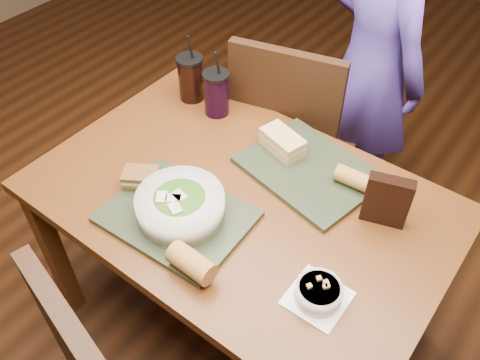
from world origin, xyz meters
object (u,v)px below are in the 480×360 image
at_px(chair_far, 295,135).
at_px(dining_table, 240,214).
at_px(sandwich_near, 141,178).
at_px(salad_bowl, 180,204).
at_px(tray_far, 309,170).
at_px(sandwich_far, 282,142).
at_px(cup_berry, 216,93).
at_px(soup_bowl, 319,293).
at_px(chip_bag, 387,201).
at_px(diner, 371,67).
at_px(tray_near, 177,216).
at_px(cup_cola, 191,78).
at_px(baguette_near, 192,263).
at_px(baguette_far, 353,178).

bearing_deg(chair_far, dining_table, -76.02).
bearing_deg(sandwich_near, salad_bowl, -6.42).
xyz_separation_m(tray_far, salad_bowl, (-0.20, -0.40, 0.05)).
distance_m(sandwich_far, cup_berry, 0.33).
distance_m(soup_bowl, chip_bag, 0.35).
bearing_deg(diner, soup_bowl, 131.80).
distance_m(tray_far, sandwich_near, 0.54).
xyz_separation_m(tray_near, cup_cola, (-0.37, 0.49, 0.08)).
relative_size(tray_far, baguette_near, 3.14).
bearing_deg(baguette_far, cup_berry, 175.28).
bearing_deg(baguette_far, salad_bowl, -129.22).
distance_m(baguette_far, cup_berry, 0.59).
relative_size(sandwich_near, chip_bag, 0.78).
xyz_separation_m(tray_far, cup_cola, (-0.58, 0.08, 0.08)).
bearing_deg(cup_cola, salad_bowl, -51.75).
bearing_deg(soup_bowl, tray_far, 124.78).
xyz_separation_m(baguette_near, cup_cola, (-0.54, 0.61, 0.04)).
height_order(tray_near, salad_bowl, salad_bowl).
height_order(salad_bowl, sandwich_near, salad_bowl).
height_order(chair_far, chip_bag, chair_far).
height_order(sandwich_far, baguette_near, baguette_near).
bearing_deg(cup_cola, chip_bag, -8.13).
bearing_deg(sandwich_near, cup_cola, 112.93).
relative_size(chair_far, baguette_far, 8.98).
relative_size(sandwich_far, baguette_far, 1.54).
height_order(diner, cup_cola, diner).
distance_m(diner, baguette_near, 1.23).
bearing_deg(salad_bowl, baguette_far, 50.78).
distance_m(salad_bowl, cup_berry, 0.53).
bearing_deg(sandwich_far, cup_berry, 172.46).
height_order(dining_table, baguette_far, baguette_far).
xyz_separation_m(salad_bowl, soup_bowl, (0.47, 0.01, -0.03)).
bearing_deg(baguette_near, salad_bowl, 140.28).
height_order(tray_near, baguette_near, baguette_near).
bearing_deg(baguette_near, dining_table, 103.57).
xyz_separation_m(dining_table, sandwich_far, (-0.01, 0.25, 0.14)).
bearing_deg(cup_berry, salad_bowl, -62.40).
bearing_deg(soup_bowl, dining_table, 156.21).
relative_size(dining_table, salad_bowl, 4.94).
height_order(tray_near, soup_bowl, soup_bowl).
bearing_deg(chair_far, tray_near, -86.50).
distance_m(cup_berry, chip_bag, 0.74).
xyz_separation_m(chair_far, tray_near, (0.05, -0.75, 0.20)).
xyz_separation_m(soup_bowl, cup_berry, (-0.72, 0.46, 0.06)).
xyz_separation_m(diner, cup_berry, (-0.32, -0.62, 0.08)).
distance_m(baguette_far, chip_bag, 0.16).
relative_size(tray_near, baguette_far, 3.77).
xyz_separation_m(chair_far, baguette_far, (0.40, -0.32, 0.24)).
bearing_deg(cup_cola, sandwich_far, -6.94).
bearing_deg(salad_bowl, dining_table, 65.43).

